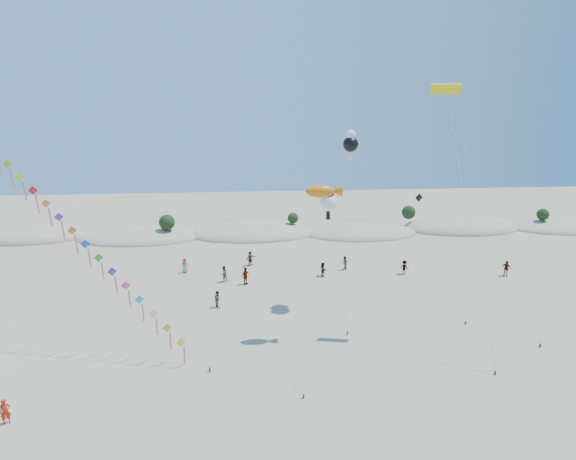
{
  "coord_description": "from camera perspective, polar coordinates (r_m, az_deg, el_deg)",
  "views": [
    {
      "loc": [
        -0.78,
        -23.28,
        18.81
      ],
      "look_at": [
        2.5,
        14.0,
        8.83
      ],
      "focal_mm": 30.0,
      "sensor_mm": 36.0,
      "label": 1
    }
  ],
  "objects": [
    {
      "name": "dark_kite",
      "position": [
        49.29,
        18.67,
        -0.69
      ],
      "size": [
        5.3,
        16.07,
        9.53
      ],
      "color": "#3F2D1E",
      "rests_on": "ground"
    },
    {
      "name": "cartoon_kite_high",
      "position": [
        44.98,
        7.46,
        10.2
      ],
      "size": [
        10.29,
        7.6,
        16.38
      ],
      "color": "#3F2D1E",
      "rests_on": "ground"
    },
    {
      "name": "ground",
      "position": [
        29.94,
        -2.65,
        -24.01
      ],
      "size": [
        160.0,
        160.0,
        0.0
      ],
      "primitive_type": "plane",
      "color": "#87755D",
      "rests_on": "ground"
    },
    {
      "name": "flyer_foreground",
      "position": [
        35.25,
        -30.5,
        -18.05
      ],
      "size": [
        0.71,
        0.64,
        1.63
      ],
      "primitive_type": "imported",
      "rotation": [
        0.0,
        0.0,
        0.56
      ],
      "color": "#AD250D",
      "rests_on": "ground"
    },
    {
      "name": "cartoon_kite_low",
      "position": [
        43.91,
        4.82,
        3.47
      ],
      "size": [
        1.57,
        7.21,
        11.4
      ],
      "color": "#3F2D1E",
      "rests_on": "ground"
    },
    {
      "name": "kite_train",
      "position": [
        40.65,
        -26.63,
        2.56
      ],
      "size": [
        23.06,
        11.02,
        21.55
      ],
      "color": "#3F2D1E",
      "rests_on": "ground"
    },
    {
      "name": "dune_ridge",
      "position": [
        70.95,
        -3.37,
        -0.38
      ],
      "size": [
        145.3,
        11.49,
        5.57
      ],
      "color": "gray",
      "rests_on": "ground"
    },
    {
      "name": "beachgoers",
      "position": [
        53.4,
        1.28,
        -4.74
      ],
      "size": [
        36.81,
        13.02,
        1.87
      ],
      "color": "slate",
      "rests_on": "ground"
    },
    {
      "name": "fish_kite",
      "position": [
        37.98,
        4.28,
        4.56
      ],
      "size": [
        4.11,
        10.0,
        12.54
      ],
      "color": "#3F2D1E",
      "rests_on": "ground"
    },
    {
      "name": "parafoil_kite",
      "position": [
        40.6,
        18.29,
        15.11
      ],
      "size": [
        3.02,
        9.11,
        20.22
      ],
      "color": "#3F2D1E",
      "rests_on": "ground"
    }
  ]
}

